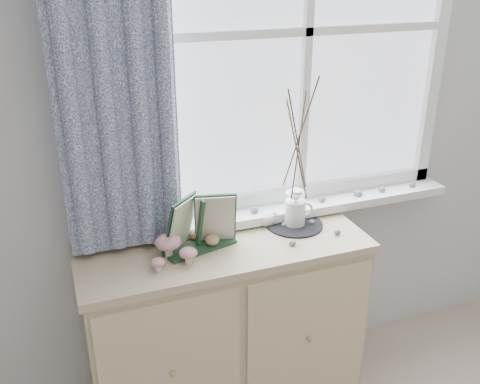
% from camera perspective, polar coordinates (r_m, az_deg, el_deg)
% --- Properties ---
extents(sideboard, '(1.20, 0.45, 0.85)m').
position_cam_1_polar(sideboard, '(2.43, -1.52, -14.47)').
color(sideboard, tan).
rests_on(sideboard, ground).
extents(botanical_book, '(0.37, 0.21, 0.24)m').
position_cam_1_polar(botanical_book, '(2.10, -4.16, -3.56)').
color(botanical_book, '#1C3B24').
rests_on(botanical_book, sideboard).
extents(toadstool_cluster, '(0.18, 0.16, 0.10)m').
position_cam_1_polar(toadstool_cluster, '(2.08, -7.31, -5.88)').
color(toadstool_cluster, beige).
rests_on(toadstool_cluster, sideboard).
extents(wooden_eggs, '(0.10, 0.12, 0.07)m').
position_cam_1_polar(wooden_eggs, '(2.20, -3.79, -4.81)').
color(wooden_eggs, tan).
rests_on(wooden_eggs, sideboard).
extents(songbird_figurine, '(0.12, 0.07, 0.06)m').
position_cam_1_polar(songbird_figurine, '(2.34, 2.98, -2.96)').
color(songbird_figurine, silver).
rests_on(songbird_figurine, sideboard).
extents(crocheted_doily, '(0.25, 0.25, 0.01)m').
position_cam_1_polar(crocheted_doily, '(2.36, 5.83, -3.46)').
color(crocheted_doily, black).
rests_on(crocheted_doily, sideboard).
extents(twig_pitcher, '(0.28, 0.28, 0.68)m').
position_cam_1_polar(twig_pitcher, '(2.21, 6.24, 5.52)').
color(twig_pitcher, silver).
rests_on(twig_pitcher, crocheted_doily).
extents(sideboard_pebbles, '(0.33, 0.23, 0.02)m').
position_cam_1_polar(sideboard_pebbles, '(2.31, 6.02, -3.98)').
color(sideboard_pebbles, gray).
rests_on(sideboard_pebbles, sideboard).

